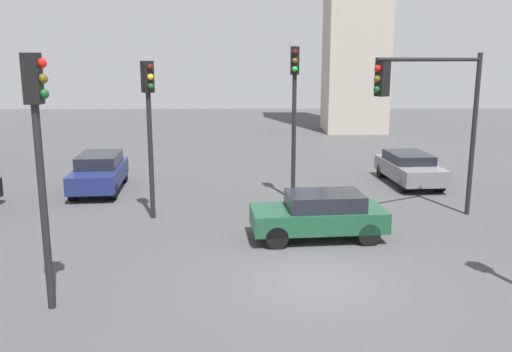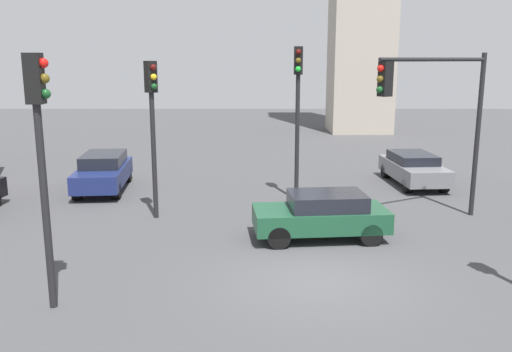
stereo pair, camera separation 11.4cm
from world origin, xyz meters
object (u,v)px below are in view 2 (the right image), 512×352
object	(u,v)px
traffic_light_1	(434,101)
car_5	(411,168)
traffic_light_2	(150,110)
traffic_light_0	(37,136)
car_3	(320,215)
car_1	(101,171)
traffic_light_4	(295,96)

from	to	relation	value
traffic_light_1	car_5	distance (m)	6.63
traffic_light_1	traffic_light_2	xyz separation A→B (m)	(-8.97, 0.69, -0.35)
traffic_light_0	car_3	xyz separation A→B (m)	(6.32, 4.56, -2.99)
car_1	traffic_light_2	bearing A→B (deg)	30.67
traffic_light_4	car_3	size ratio (longest dim) A/B	1.40
traffic_light_1	traffic_light_4	distance (m)	5.09
traffic_light_0	traffic_light_2	xyz separation A→B (m)	(1.00, 6.75, -0.12)
traffic_light_0	car_5	bearing A→B (deg)	45.15
traffic_light_2	car_1	distance (m)	5.63
traffic_light_1	traffic_light_4	xyz separation A→B (m)	(-4.07, 3.06, -0.03)
car_1	car_3	world-z (taller)	car_1
car_1	car_3	xyz separation A→B (m)	(8.16, -6.12, -0.04)
traffic_light_0	traffic_light_4	distance (m)	10.86
traffic_light_0	traffic_light_4	xyz separation A→B (m)	(5.90, 9.11, 0.20)
traffic_light_1	traffic_light_4	world-z (taller)	traffic_light_4
traffic_light_0	traffic_light_1	xyz separation A→B (m)	(9.97, 6.05, 0.23)
traffic_light_4	car_3	distance (m)	5.58
car_1	car_3	size ratio (longest dim) A/B	1.11
traffic_light_1	traffic_light_4	bearing A→B (deg)	-66.38
traffic_light_0	car_1	xyz separation A→B (m)	(-1.84, 10.69, -2.95)
traffic_light_2	car_5	size ratio (longest dim) A/B	1.21
traffic_light_0	car_1	world-z (taller)	traffic_light_0
car_1	car_3	distance (m)	10.20
traffic_light_0	car_1	size ratio (longest dim) A/B	1.19
traffic_light_0	traffic_light_2	world-z (taller)	traffic_light_0
traffic_light_4	car_3	bearing A→B (deg)	10.97
traffic_light_0	car_5	xyz separation A→B (m)	(11.07, 11.72, -3.02)
traffic_light_1	traffic_light_4	size ratio (longest dim) A/B	0.96
traffic_light_1	car_3	xyz separation A→B (m)	(-3.65, -1.49, -3.22)
traffic_light_2	traffic_light_1	bearing A→B (deg)	47.31
traffic_light_1	car_1	bearing A→B (deg)	-50.91
traffic_light_1	car_3	bearing A→B (deg)	-7.28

